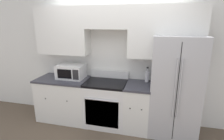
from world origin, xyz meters
The scene contains 8 objects.
ground_plane centered at (0.00, 0.00, 0.00)m, with size 12.00×12.00×0.00m, color brown.
wall_back centered at (0.01, 0.58, 1.52)m, with size 8.00×0.39×2.60m.
lower_cabinets_left centered at (-1.04, 0.31, 0.44)m, with size 1.05×0.64×0.89m.
lower_cabinets_right centered at (0.50, 0.31, 0.44)m, with size 0.47×0.64×0.89m.
oven_range centered at (-0.12, 0.31, 0.45)m, with size 0.80×0.65×1.05m.
refrigerator centered at (1.13, 0.37, 0.90)m, with size 0.83×0.77×1.79m.
microwave centered at (-0.88, 0.38, 1.03)m, with size 0.54×0.38×0.28m.
bottle centered at (0.64, 0.52, 1.00)m, with size 0.08×0.08×0.29m.
Camera 1 is at (0.75, -2.74, 2.01)m, focal length 28.00 mm.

